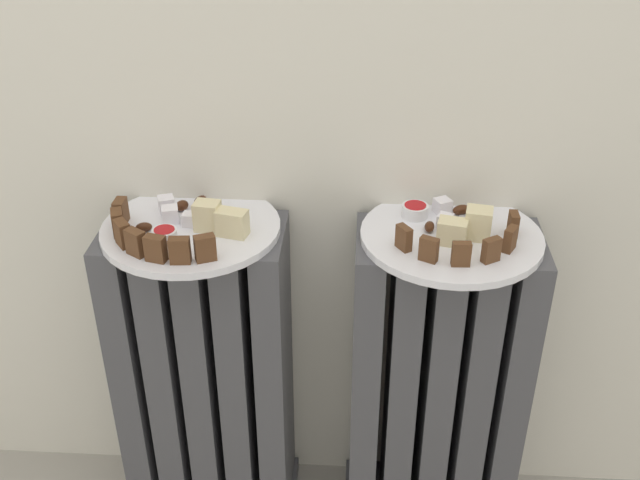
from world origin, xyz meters
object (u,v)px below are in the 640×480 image
object	(u,v)px
fork	(465,227)
plate_left	(191,228)
radiator_left	(207,381)
jam_bowl_left	(165,234)
jam_bowl_right	(415,210)
radiator_right	(435,390)
plate_right	(451,236)

from	to	relation	value
fork	plate_left	bearing A→B (deg)	-177.76
radiator_left	jam_bowl_left	size ratio (longest dim) A/B	15.94
jam_bowl_right	fork	size ratio (longest dim) A/B	0.45
radiator_right	fork	world-z (taller)	fork
radiator_left	jam_bowl_right	bearing A→B (deg)	8.18
radiator_right	fork	size ratio (longest dim) A/B	6.47
radiator_right	jam_bowl_right	distance (m)	0.34
plate_right	plate_left	bearing A→B (deg)	180.00
plate_left	jam_bowl_left	distance (m)	0.06
jam_bowl_right	plate_left	bearing A→B (deg)	-171.82
radiator_left	jam_bowl_left	bearing A→B (deg)	-120.47
plate_right	fork	bearing A→B (deg)	36.63
radiator_left	jam_bowl_right	world-z (taller)	jam_bowl_right
radiator_right	plate_right	bearing A→B (deg)	-116.57
radiator_left	plate_right	distance (m)	0.52
jam_bowl_right	fork	distance (m)	0.09
radiator_right	jam_bowl_right	bearing A→B (deg)	137.12
radiator_left	plate_left	xyz separation A→B (m)	(0.00, -0.00, 0.32)
plate_right	jam_bowl_right	distance (m)	0.08
plate_right	jam_bowl_left	distance (m)	0.44
radiator_left	fork	distance (m)	0.54
jam_bowl_left	fork	size ratio (longest dim) A/B	0.41
plate_left	fork	world-z (taller)	fork
radiator_right	plate_left	distance (m)	0.52
plate_left	jam_bowl_left	world-z (taller)	jam_bowl_left
radiator_right	jam_bowl_right	world-z (taller)	jam_bowl_right
jam_bowl_right	fork	world-z (taller)	jam_bowl_right
plate_right	radiator_right	bearing A→B (deg)	63.43
jam_bowl_left	jam_bowl_right	bearing A→B (deg)	14.61
jam_bowl_right	radiator_right	bearing A→B (deg)	-42.88
plate_left	jam_bowl_right	size ratio (longest dim) A/B	6.68
fork	jam_bowl_left	bearing A→B (deg)	-171.86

